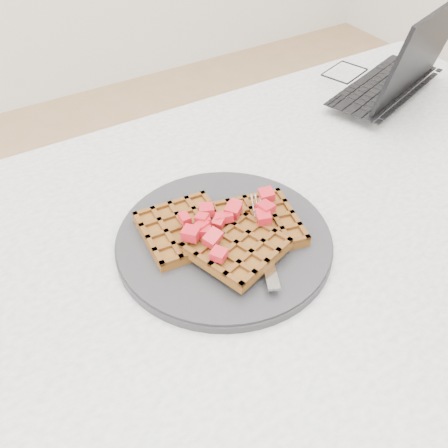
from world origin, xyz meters
The scene contains 7 objects.
ground centered at (0.00, 0.00, 0.00)m, with size 4.00×4.00×0.00m, color tan.
table centered at (0.00, 0.00, 0.64)m, with size 1.20×0.80×0.75m.
plate centered at (-0.16, 0.02, 0.76)m, with size 0.31×0.31×0.02m, color #232326.
waffles centered at (-0.16, 0.01, 0.78)m, with size 0.23×0.21×0.03m.
strawberry_pile centered at (-0.16, 0.02, 0.80)m, with size 0.15×0.15×0.02m, color #9A000E, non-canonical shape.
fork centered at (-0.12, -0.02, 0.77)m, with size 0.02×0.18×0.02m, color silver, non-canonical shape.
laptop centered at (0.35, 0.24, 0.78)m, with size 0.34×0.30×0.20m.
Camera 1 is at (-0.42, -0.42, 1.26)m, focal length 40.00 mm.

